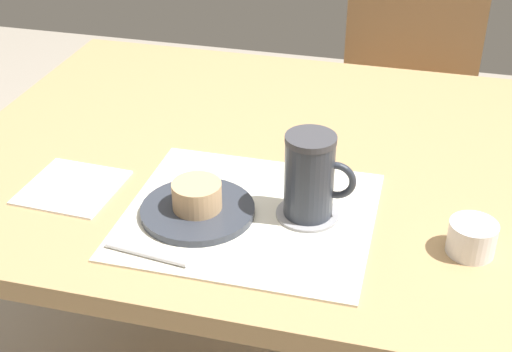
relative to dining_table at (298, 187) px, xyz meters
The scene contains 10 objects.
dining_table is the anchor object (origin of this frame).
wooden_chair 0.81m from the dining_table, 78.98° to the left, with size 0.42×0.42×0.96m.
placemat 0.22m from the dining_table, 99.99° to the right, with size 0.38×0.34×0.00m, color silver.
pastry_plate 0.27m from the dining_table, 116.83° to the right, with size 0.18×0.18×0.01m, color #333842.
pastry 0.28m from the dining_table, 116.83° to the right, with size 0.08×0.08×0.04m, color tan.
coffee_coaster 0.21m from the dining_table, 74.85° to the right, with size 0.10×0.10×0.01m, color #99999E.
coffee_mug 0.24m from the dining_table, 74.25° to the right, with size 0.11×0.08×0.13m.
teaspoon 0.39m from the dining_table, 113.51° to the right, with size 0.01×0.01×0.13m, color silver.
paper_napkin 0.41m from the dining_table, 149.22° to the right, with size 0.15×0.15×0.00m, color white.
sugar_bowl 0.38m from the dining_table, 36.29° to the right, with size 0.07×0.07×0.05m, color white.
Camera 1 is at (0.20, -1.10, 1.34)m, focal length 50.00 mm.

